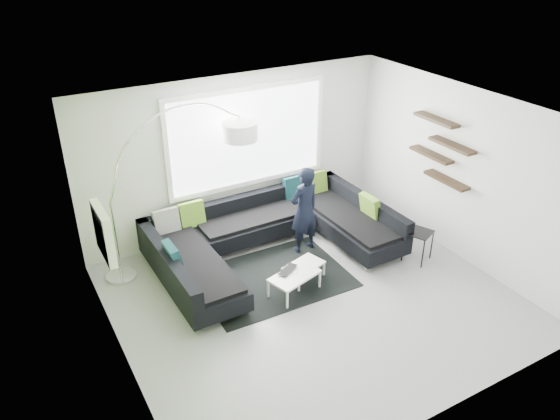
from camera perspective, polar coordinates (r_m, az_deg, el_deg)
The scene contains 9 objects.
ground at distance 8.20m, azimuth 3.48°, elevation -9.23°, with size 5.50×5.50×0.00m, color gray.
room_shell at distance 7.42m, azimuth 3.26°, elevation 2.90°, with size 5.54×5.04×2.82m.
sectional_sofa at distance 8.89m, azimuth -0.57°, elevation -3.07°, with size 3.85×2.41×0.83m.
rug at distance 8.59m, azimuth -0.75°, elevation -7.16°, with size 2.28×1.66×0.01m, color black.
coffee_table at distance 8.36m, azimuth 2.03°, elevation -7.02°, with size 0.98×0.57×0.32m, color white.
arc_lamp at distance 8.32m, azimuth -17.37°, elevation 0.64°, with size 2.43×0.71×2.61m, color silver, non-canonical shape.
side_table at distance 9.19m, azimuth 14.17°, elevation -3.64°, with size 0.38×0.38×0.53m, color black.
person at distance 8.94m, azimuth 2.54°, elevation 0.00°, with size 0.60×0.43×1.52m, color black.
laptop at distance 8.18m, azimuth 1.11°, elevation -6.39°, with size 0.45×0.40×0.03m, color black.
Camera 1 is at (-3.65, -5.42, 4.95)m, focal length 35.00 mm.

